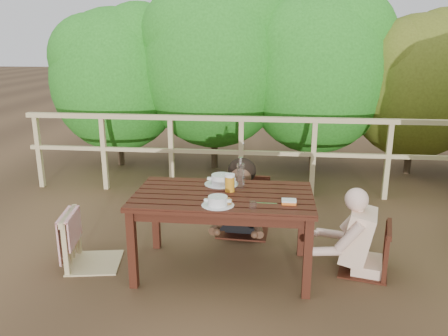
# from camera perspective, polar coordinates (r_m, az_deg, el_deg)

# --- Properties ---
(ground) EXTENTS (60.00, 60.00, 0.00)m
(ground) POSITION_cam_1_polar(r_m,az_deg,el_deg) (3.95, -0.08, -12.86)
(ground) COLOR brown
(ground) RESTS_ON ground
(table) EXTENTS (1.47, 0.83, 0.68)m
(table) POSITION_cam_1_polar(r_m,az_deg,el_deg) (3.80, -0.08, -8.36)
(table) COLOR black
(table) RESTS_ON ground
(chair_left) EXTENTS (0.52, 0.52, 0.91)m
(chair_left) POSITION_cam_1_polar(r_m,az_deg,el_deg) (4.01, -16.64, -5.90)
(chair_left) COLOR tan
(chair_left) RESTS_ON ground
(chair_far) EXTENTS (0.54, 0.54, 1.02)m
(chair_far) POSITION_cam_1_polar(r_m,az_deg,el_deg) (4.50, 2.53, -2.12)
(chair_far) COLOR black
(chair_far) RESTS_ON ground
(chair_right) EXTENTS (0.49, 0.49, 0.82)m
(chair_right) POSITION_cam_1_polar(r_m,az_deg,el_deg) (3.94, 17.85, -7.14)
(chair_right) COLOR black
(chair_right) RESTS_ON ground
(woman) EXTENTS (0.54, 0.64, 1.24)m
(woman) POSITION_cam_1_polar(r_m,az_deg,el_deg) (4.48, 2.57, -0.69)
(woman) COLOR black
(woman) RESTS_ON ground
(diner_right) EXTENTS (0.69, 0.61, 1.21)m
(diner_right) POSITION_cam_1_polar(r_m,az_deg,el_deg) (3.87, 18.53, -4.53)
(diner_right) COLOR beige
(diner_right) RESTS_ON ground
(railing) EXTENTS (5.60, 0.10, 1.01)m
(railing) POSITION_cam_1_polar(r_m,az_deg,el_deg) (5.63, 2.20, 1.56)
(railing) COLOR tan
(railing) RESTS_ON ground
(hedge_row) EXTENTS (6.60, 1.60, 3.80)m
(hedge_row) POSITION_cam_1_polar(r_m,az_deg,el_deg) (6.64, 6.71, 15.82)
(hedge_row) COLOR #236F1B
(hedge_row) RESTS_ON ground
(soup_near) EXTENTS (0.25, 0.25, 0.08)m
(soup_near) POSITION_cam_1_polar(r_m,az_deg,el_deg) (3.41, -0.80, -4.33)
(soup_near) COLOR silver
(soup_near) RESTS_ON table
(soup_far) EXTENTS (0.30, 0.30, 0.10)m
(soup_far) POSITION_cam_1_polar(r_m,az_deg,el_deg) (3.90, -0.33, -1.56)
(soup_far) COLOR silver
(soup_far) RESTS_ON table
(bread_roll) EXTENTS (0.12, 0.09, 0.07)m
(bread_roll) POSITION_cam_1_polar(r_m,az_deg,el_deg) (3.44, 0.08, -4.26)
(bread_roll) COLOR #A06730
(bread_roll) RESTS_ON table
(beer_glass) EXTENTS (0.08, 0.08, 0.16)m
(beer_glass) POSITION_cam_1_polar(r_m,az_deg,el_deg) (3.70, 0.75, -2.00)
(beer_glass) COLOR orange
(beer_glass) RESTS_ON table
(bottle) EXTENTS (0.07, 0.07, 0.28)m
(bottle) POSITION_cam_1_polar(r_m,az_deg,el_deg) (3.78, 2.13, -0.69)
(bottle) COLOR silver
(bottle) RESTS_ON table
(tumbler) EXTENTS (0.06, 0.06, 0.07)m
(tumbler) POSITION_cam_1_polar(r_m,az_deg,el_deg) (3.35, 3.72, -4.86)
(tumbler) COLOR white
(tumbler) RESTS_ON table
(butter_tub) EXTENTS (0.11, 0.08, 0.05)m
(butter_tub) POSITION_cam_1_polar(r_m,az_deg,el_deg) (3.48, 8.32, -4.41)
(butter_tub) COLOR white
(butter_tub) RESTS_ON table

